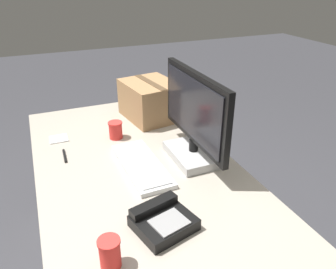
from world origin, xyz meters
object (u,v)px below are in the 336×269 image
object	(u,v)px
sticky_note_pad	(59,139)
keyboard	(142,165)
cardboard_box	(151,100)
pen_marker	(65,156)
paper_cup_right	(110,253)
desk_phone	(163,220)
paper_cup_left	(116,130)
monitor	(194,122)

from	to	relation	value
sticky_note_pad	keyboard	bearing A→B (deg)	36.40
cardboard_box	pen_marker	world-z (taller)	cardboard_box
paper_cup_right	pen_marker	world-z (taller)	paper_cup_right
paper_cup_right	cardboard_box	xyz separation A→B (m)	(-1.03, 0.51, 0.06)
desk_phone	cardboard_box	world-z (taller)	cardboard_box
keyboard	paper_cup_right	size ratio (longest dim) A/B	4.23
keyboard	desk_phone	size ratio (longest dim) A/B	1.89
cardboard_box	sticky_note_pad	world-z (taller)	cardboard_box
paper_cup_left	pen_marker	distance (m)	0.31
monitor	sticky_note_pad	world-z (taller)	monitor
pen_marker	keyboard	bearing A→B (deg)	-125.05
sticky_note_pad	paper_cup_right	bearing A→B (deg)	3.47
monitor	sticky_note_pad	xyz separation A→B (m)	(-0.46, -0.58, -0.19)
paper_cup_right	desk_phone	bearing A→B (deg)	114.96
monitor	sticky_note_pad	distance (m)	0.76
monitor	cardboard_box	size ratio (longest dim) A/B	1.50
monitor	cardboard_box	bearing A→B (deg)	-177.98
paper_cup_right	monitor	bearing A→B (deg)	132.71
keyboard	paper_cup_left	size ratio (longest dim) A/B	4.72
cardboard_box	desk_phone	bearing A→B (deg)	-17.55
desk_phone	cardboard_box	xyz separation A→B (m)	(-0.93, 0.30, 0.08)
monitor	paper_cup_left	distance (m)	0.48
desk_phone	paper_cup_right	bearing A→B (deg)	-79.41
desk_phone	paper_cup_left	xyz separation A→B (m)	(-0.74, 0.02, 0.02)
monitor	sticky_note_pad	size ratio (longest dim) A/B	6.07
monitor	pen_marker	size ratio (longest dim) A/B	4.62
monitor	desk_phone	xyz separation A→B (m)	(0.39, -0.31, -0.16)
cardboard_box	monitor	bearing A→B (deg)	2.02
monitor	paper_cup_right	bearing A→B (deg)	-47.29
pen_marker	paper_cup_left	bearing A→B (deg)	-69.18
desk_phone	sticky_note_pad	size ratio (longest dim) A/B	2.49
keyboard	desk_phone	world-z (taller)	desk_phone
pen_marker	sticky_note_pad	distance (m)	0.20
monitor	cardboard_box	world-z (taller)	monitor
monitor	paper_cup_right	world-z (taller)	monitor
keyboard	paper_cup_left	world-z (taller)	paper_cup_left
paper_cup_right	cardboard_box	bearing A→B (deg)	153.79
monitor	keyboard	size ratio (longest dim) A/B	1.28
paper_cup_left	sticky_note_pad	bearing A→B (deg)	-109.74
keyboard	cardboard_box	distance (m)	0.59
pen_marker	sticky_note_pad	bearing A→B (deg)	3.25
sticky_note_pad	pen_marker	bearing A→B (deg)	1.74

